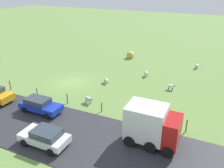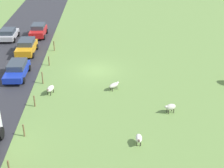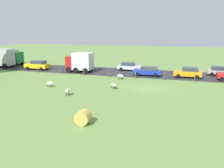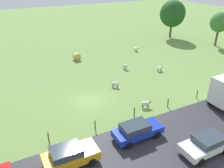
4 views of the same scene
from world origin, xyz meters
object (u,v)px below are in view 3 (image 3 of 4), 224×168
object	(u,v)px
car_1	(148,71)
car_5	(219,71)
sheep_2	(120,76)
truck_1	(80,62)
sheep_4	(67,91)
truck_0	(12,57)
sheep_1	(114,85)
car_3	(38,65)
car_0	(188,72)
sheep_0	(50,83)
hay_bale_0	(83,117)
truck_2	(2,58)
car_2	(129,66)

from	to	relation	value
car_1	car_5	size ratio (longest dim) A/B	1.19
sheep_2	truck_1	size ratio (longest dim) A/B	0.27
car_1	truck_1	bearing A→B (deg)	89.48
sheep_4	truck_0	size ratio (longest dim) A/B	0.27
sheep_1	car_3	distance (m)	20.68
truck_0	car_1	distance (m)	30.06
truck_1	car_5	size ratio (longest dim) A/B	1.17
truck_1	car_1	distance (m)	12.17
car_0	sheep_4	bearing A→B (deg)	137.37
sheep_0	truck_0	size ratio (longest dim) A/B	0.26
sheep_0	hay_bale_0	size ratio (longest dim) A/B	0.88
car_1	car_3	world-z (taller)	car_3
truck_1	truck_2	size ratio (longest dim) A/B	0.95
hay_bale_0	sheep_0	bearing A→B (deg)	42.28
truck_1	car_1	bearing A→B (deg)	-90.52
sheep_2	car_1	bearing A→B (deg)	-43.53
sheep_1	hay_bale_0	world-z (taller)	hay_bale_0
sheep_0	sheep_1	xyz separation A→B (m)	(1.57, -8.47, -0.01)
car_1	car_3	bearing A→B (deg)	89.48
car_3	truck_0	bearing A→B (deg)	67.39
car_0	car_2	distance (m)	11.09
car_0	car_1	size ratio (longest dim) A/B	0.93
truck_1	sheep_4	bearing A→B (deg)	-161.23
hay_bale_0	sheep_2	bearing A→B (deg)	5.31
car_0	truck_0	bearing A→B (deg)	84.45
truck_2	car_0	xyz separation A→B (m)	(-0.03, -35.69, -1.06)
sheep_1	truck_0	xyz separation A→B (m)	(13.61, 26.83, 1.28)
sheep_1	car_3	xyz separation A→B (m)	(9.97, 18.11, 0.45)
truck_0	truck_2	xyz separation A→B (m)	(-3.49, -0.46, 0.22)
car_3	sheep_2	bearing A→B (deg)	-103.05
sheep_2	truck_1	bearing A→B (deg)	64.97
car_3	car_5	distance (m)	32.55
sheep_0	truck_2	size ratio (longest dim) A/B	0.22
car_2	car_3	bearing A→B (deg)	103.01
sheep_4	truck_1	size ratio (longest dim) A/B	0.24
sheep_2	car_1	xyz separation A→B (m)	(3.85, -3.65, 0.32)
sheep_0	car_1	bearing A→B (deg)	-45.23
truck_0	truck_1	distance (m)	18.06
truck_0	truck_1	size ratio (longest dim) A/B	0.89
sheep_0	sheep_2	size ratio (longest dim) A/B	0.85
truck_1	car_2	size ratio (longest dim) A/B	1.05
sheep_0	truck_1	distance (m)	11.56
car_0	car_3	xyz separation A→B (m)	(-0.12, 27.43, 0.02)
sheep_2	car_0	size ratio (longest dim) A/B	0.29
sheep_2	truck_1	xyz separation A→B (m)	(3.96, 8.48, 1.34)
hay_bale_0	car_0	world-z (taller)	car_0
truck_1	car_3	distance (m)	9.00
car_2	car_1	bearing A→B (deg)	-135.40
truck_1	car_0	world-z (taller)	truck_1
sheep_0	truck_0	distance (m)	23.86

